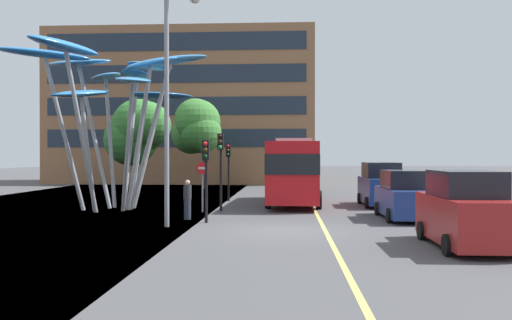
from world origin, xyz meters
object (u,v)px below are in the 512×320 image
object	(u,v)px
no_entry_sign	(202,179)
traffic_light_island_mid	(228,159)
leaf_sculpture	(112,79)
car_parked_mid	(404,196)
car_parked_near	(465,212)
traffic_light_kerb_far	(221,155)
red_bus	(295,169)
pedestrian	(187,200)
traffic_light_kerb_near	(206,163)
car_parked_far	(381,186)
street_lamp	(173,81)

from	to	relation	value
no_entry_sign	traffic_light_island_mid	bearing A→B (deg)	84.58
leaf_sculpture	car_parked_mid	distance (m)	15.21
traffic_light_island_mid	car_parked_near	size ratio (longest dim) A/B	0.77
traffic_light_kerb_far	no_entry_sign	xyz separation A→B (m)	(-0.84, -0.41, -1.13)
red_bus	pedestrian	bearing A→B (deg)	-122.10
traffic_light_kerb_near	car_parked_near	xyz separation A→B (m)	(8.55, -5.22, -1.37)
red_bus	no_entry_sign	xyz separation A→B (m)	(-4.52, -4.49, -0.38)
car_parked_far	car_parked_mid	bearing A→B (deg)	-90.53
leaf_sculpture	no_entry_sign	world-z (taller)	leaf_sculpture
traffic_light_kerb_near	car_parked_mid	size ratio (longest dim) A/B	0.73
pedestrian	no_entry_sign	size ratio (longest dim) A/B	0.70
no_entry_sign	street_lamp	bearing A→B (deg)	-92.80
traffic_light_island_mid	car_parked_near	distance (m)	17.88
traffic_light_kerb_far	car_parked_near	world-z (taller)	traffic_light_kerb_far
car_parked_near	car_parked_mid	size ratio (longest dim) A/B	0.98
car_parked_mid	red_bus	bearing A→B (deg)	124.03
traffic_light_island_mid	car_parked_mid	world-z (taller)	traffic_light_island_mid
red_bus	street_lamp	distance (m)	11.48
red_bus	car_parked_near	distance (m)	14.69
leaf_sculpture	traffic_light_kerb_near	size ratio (longest dim) A/B	3.05
leaf_sculpture	no_entry_sign	distance (m)	6.86
traffic_light_kerb_near	car_parked_far	size ratio (longest dim) A/B	0.74
red_bus	traffic_light_kerb_far	xyz separation A→B (m)	(-3.69, -4.08, 0.75)
traffic_light_island_mid	no_entry_sign	world-z (taller)	traffic_light_island_mid
traffic_light_kerb_near	street_lamp	world-z (taller)	street_lamp
car_parked_mid	traffic_light_kerb_near	bearing A→B (deg)	-167.68
leaf_sculpture	pedestrian	size ratio (longest dim) A/B	6.04
pedestrian	car_parked_mid	bearing A→B (deg)	4.15
leaf_sculpture	pedestrian	bearing A→B (deg)	-39.82
street_lamp	pedestrian	world-z (taller)	street_lamp
traffic_light_island_mid	car_parked_near	world-z (taller)	traffic_light_island_mid
leaf_sculpture	traffic_light_kerb_near	bearing A→B (deg)	-41.81
leaf_sculpture	traffic_light_kerb_far	xyz separation A→B (m)	(5.53, -0.38, -3.81)
traffic_light_kerb_far	street_lamp	size ratio (longest dim) A/B	0.42
leaf_sculpture	car_parked_mid	world-z (taller)	leaf_sculpture
leaf_sculpture	car_parked_far	world-z (taller)	leaf_sculpture
leaf_sculpture	pedestrian	xyz separation A→B (m)	(4.53, -3.78, -5.71)
traffic_light_kerb_far	car_parked_mid	bearing A→B (deg)	-18.20
traffic_light_kerb_near	traffic_light_island_mid	world-z (taller)	traffic_light_island_mid
street_lamp	no_entry_sign	xyz separation A→B (m)	(0.26, 5.32, -3.95)
car_parked_near	pedestrian	world-z (taller)	car_parked_near
traffic_light_kerb_far	car_parked_near	bearing A→B (deg)	-48.89
street_lamp	pedestrian	bearing A→B (deg)	87.65
car_parked_far	no_entry_sign	bearing A→B (deg)	-158.37
red_bus	leaf_sculpture	size ratio (longest dim) A/B	0.97
traffic_light_kerb_near	leaf_sculpture	bearing A→B (deg)	138.19
traffic_light_island_mid	no_entry_sign	distance (m)	6.26
traffic_light_kerb_far	car_parked_mid	distance (m)	8.89
street_lamp	traffic_light_kerb_far	bearing A→B (deg)	79.15
car_parked_mid	car_parked_far	world-z (taller)	car_parked_far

